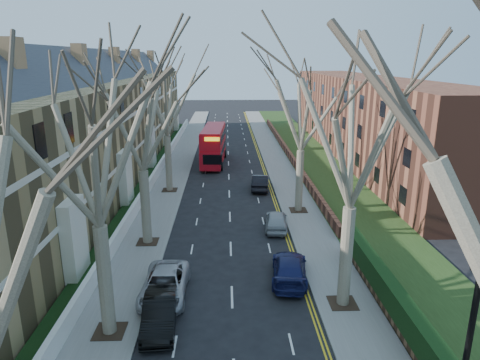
{
  "coord_description": "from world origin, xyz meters",
  "views": [
    {
      "loc": [
        -0.22,
        -11.27,
        12.33
      ],
      "look_at": [
        0.84,
        21.76,
        2.85
      ],
      "focal_mm": 32.0,
      "sensor_mm": 36.0,
      "label": 1
    }
  ],
  "objects": [
    {
      "name": "front_wall_left",
      "position": [
        -7.65,
        31.0,
        0.62
      ],
      "size": [
        0.3,
        78.0,
        1.0
      ],
      "color": "white",
      "rests_on": "ground"
    },
    {
      "name": "car_left_far",
      "position": [
        -3.58,
        9.14,
        0.7
      ],
      "size": [
        2.4,
        5.08,
        1.4
      ],
      "primitive_type": "imported",
      "rotation": [
        0.0,
        0.0,
        -0.01
      ],
      "color": "#AEAEB4",
      "rests_on": "ground"
    },
    {
      "name": "tree_left_mid",
      "position": [
        -5.7,
        6.0,
        9.56
      ],
      "size": [
        10.5,
        10.5,
        14.71
      ],
      "color": "brown",
      "rests_on": "ground"
    },
    {
      "name": "car_right_far",
      "position": [
        3.03,
        28.43,
        0.72
      ],
      "size": [
        2.03,
        4.53,
        1.44
      ],
      "primitive_type": "imported",
      "rotation": [
        0.0,
        0.0,
        3.03
      ],
      "color": "black",
      "rests_on": "ground"
    },
    {
      "name": "car_left_mid",
      "position": [
        -3.45,
        6.5,
        0.71
      ],
      "size": [
        1.8,
        4.41,
        1.42
      ],
      "primitive_type": "imported",
      "rotation": [
        0.0,
        0.0,
        0.07
      ],
      "color": "black",
      "rests_on": "ground"
    },
    {
      "name": "tree_right_mid",
      "position": [
        5.7,
        8.0,
        9.56
      ],
      "size": [
        10.5,
        10.5,
        14.71
      ],
      "color": "brown",
      "rests_on": "ground"
    },
    {
      "name": "tree_right_far",
      "position": [
        5.7,
        22.0,
        9.24
      ],
      "size": [
        10.15,
        10.15,
        14.22
      ],
      "color": "brown",
      "rests_on": "ground"
    },
    {
      "name": "flats_right",
      "position": [
        17.46,
        43.0,
        4.98
      ],
      "size": [
        13.97,
        54.0,
        10.0
      ],
      "color": "brown",
      "rests_on": "ground"
    },
    {
      "name": "car_right_near",
      "position": [
        3.32,
        10.78,
        0.7
      ],
      "size": [
        2.57,
        5.05,
        1.4
      ],
      "primitive_type": "imported",
      "rotation": [
        0.0,
        0.0,
        3.01
      ],
      "color": "#151A4C",
      "rests_on": "ground"
    },
    {
      "name": "tree_left_dist",
      "position": [
        -5.7,
        28.0,
        9.56
      ],
      "size": [
        10.5,
        10.5,
        14.71
      ],
      "color": "brown",
      "rests_on": "ground"
    },
    {
      "name": "pavement_right",
      "position": [
        6.0,
        39.0,
        0.06
      ],
      "size": [
        3.0,
        102.0,
        0.12
      ],
      "primitive_type": "cube",
      "color": "slate",
      "rests_on": "ground"
    },
    {
      "name": "terrace_left",
      "position": [
        -13.65,
        31.0,
        5.53
      ],
      "size": [
        9.7,
        78.0,
        13.6
      ],
      "color": "olive",
      "rests_on": "ground"
    },
    {
      "name": "pavement_left",
      "position": [
        -6.0,
        39.0,
        0.06
      ],
      "size": [
        3.0,
        102.0,
        0.12
      ],
      "primitive_type": "cube",
      "color": "slate",
      "rests_on": "ground"
    },
    {
      "name": "car_right_mid",
      "position": [
        3.42,
        18.34,
        0.68
      ],
      "size": [
        1.98,
        4.15,
        1.37
      ],
      "primitive_type": "imported",
      "rotation": [
        0.0,
        0.0,
        3.05
      ],
      "color": "#9A9EA3",
      "rests_on": "ground"
    },
    {
      "name": "tree_left_far",
      "position": [
        -5.7,
        16.0,
        9.24
      ],
      "size": [
        10.15,
        10.15,
        14.22
      ],
      "color": "brown",
      "rests_on": "ground"
    },
    {
      "name": "grass_verge_right",
      "position": [
        10.5,
        39.0,
        0.15
      ],
      "size": [
        6.0,
        102.0,
        0.06
      ],
      "color": "#213613",
      "rests_on": "ground"
    },
    {
      "name": "double_decker_bus",
      "position": [
        -1.77,
        39.12,
        2.1
      ],
      "size": [
        3.04,
        10.28,
        4.28
      ],
      "rotation": [
        0.0,
        0.0,
        3.08
      ],
      "color": "#B20C18",
      "rests_on": "ground"
    }
  ]
}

